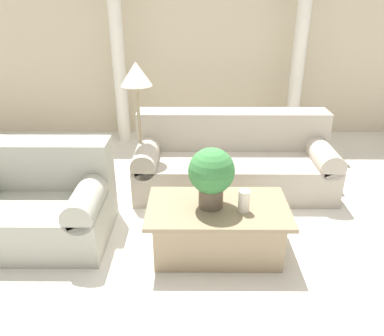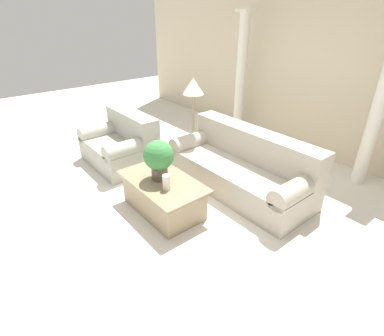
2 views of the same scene
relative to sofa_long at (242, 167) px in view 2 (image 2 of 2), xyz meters
The scene contains 10 objects.
ground_plane 0.96m from the sofa_long, 113.01° to the right, with size 16.00×16.00×0.00m, color silver.
wall_back 2.42m from the sofa_long, 99.72° to the left, with size 10.00×0.06×3.20m.
sofa_long is the anchor object (origin of this frame).
loveseat 2.21m from the sofa_long, 152.67° to the right, with size 1.33×0.95×0.90m.
coffee_table 1.31m from the sofa_long, 101.27° to the right, with size 1.26×0.72×0.48m.
potted_plant 1.39m from the sofa_long, 104.08° to the right, with size 0.40×0.40×0.54m.
pillar_candle 1.38m from the sofa_long, 91.74° to the right, with size 0.10×0.10×0.20m.
floor_lamp 1.44m from the sofa_long, behind, with size 0.34×0.34×1.52m.
column_left 2.44m from the sofa_long, 134.92° to the left, with size 0.27×0.27×2.50m.
column_right 2.14m from the sofa_long, 55.88° to the left, with size 0.27×0.27×2.50m.
Camera 2 is at (3.01, -2.32, 2.49)m, focal length 28.00 mm.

